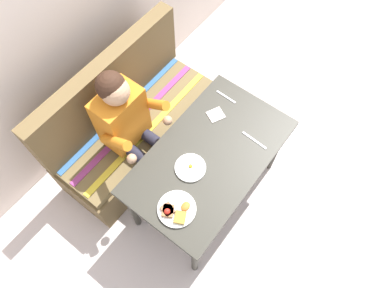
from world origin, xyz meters
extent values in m
plane|color=beige|center=(0.00, 0.00, 0.00)|extent=(8.00, 8.00, 0.00)
cube|color=beige|center=(0.00, 1.27, 1.30)|extent=(4.40, 0.10, 2.60)
cube|color=#323028|center=(0.00, 0.00, 0.71)|extent=(1.20, 0.70, 0.04)
cylinder|color=#323028|center=(-0.54, -0.29, 0.34)|extent=(0.05, 0.05, 0.69)
cylinder|color=#323028|center=(0.54, -0.29, 0.34)|extent=(0.05, 0.05, 0.69)
cylinder|color=#323028|center=(-0.54, 0.29, 0.34)|extent=(0.05, 0.05, 0.69)
cylinder|color=#323028|center=(0.54, 0.29, 0.34)|extent=(0.05, 0.05, 0.69)
cube|color=brown|center=(0.00, 0.72, 0.20)|extent=(1.44, 0.56, 0.40)
cube|color=brown|center=(0.00, 0.72, 0.43)|extent=(1.40, 0.52, 0.06)
cube|color=brown|center=(0.00, 0.94, 0.73)|extent=(1.44, 0.12, 0.54)
cube|color=yellow|center=(0.00, 0.58, 0.46)|extent=(1.38, 0.05, 0.01)
cube|color=#93387A|center=(0.00, 0.72, 0.46)|extent=(1.38, 0.05, 0.01)
cube|color=#336099|center=(0.00, 0.86, 0.46)|extent=(1.38, 0.05, 0.01)
cube|color=orange|center=(-0.15, 0.66, 0.76)|extent=(0.34, 0.22, 0.48)
sphere|color=tan|center=(-0.15, 0.64, 1.09)|extent=(0.19, 0.19, 0.19)
sphere|color=#331E14|center=(-0.15, 0.67, 1.12)|extent=(0.19, 0.19, 0.19)
cylinder|color=orange|center=(-0.34, 0.52, 0.83)|extent=(0.07, 0.29, 0.23)
cylinder|color=orange|center=(0.04, 0.52, 0.83)|extent=(0.07, 0.29, 0.23)
sphere|color=tan|center=(-0.34, 0.40, 0.73)|extent=(0.07, 0.07, 0.07)
sphere|color=tan|center=(0.04, 0.40, 0.73)|extent=(0.07, 0.07, 0.07)
cylinder|color=#232333|center=(-0.23, 0.49, 0.52)|extent=(0.09, 0.34, 0.09)
cylinder|color=#232333|center=(-0.23, 0.32, 0.26)|extent=(0.08, 0.08, 0.52)
cube|color=black|center=(-0.23, 0.26, 0.03)|extent=(0.09, 0.20, 0.05)
cylinder|color=#232333|center=(-0.06, 0.49, 0.52)|extent=(0.09, 0.34, 0.09)
cylinder|color=#232333|center=(-0.06, 0.32, 0.26)|extent=(0.08, 0.08, 0.52)
cube|color=black|center=(-0.06, 0.26, 0.03)|extent=(0.09, 0.20, 0.05)
cylinder|color=white|center=(-0.43, -0.06, 0.74)|extent=(0.24, 0.24, 0.02)
cube|color=olive|center=(-0.46, -0.11, 0.76)|extent=(0.10, 0.10, 0.02)
cube|color=#9B653A|center=(-0.48, -0.03, 0.76)|extent=(0.10, 0.10, 0.02)
cube|color=#945E3F|center=(-0.47, -0.02, 0.76)|extent=(0.09, 0.10, 0.02)
sphere|color=red|center=(-0.49, -0.03, 0.76)|extent=(0.04, 0.04, 0.04)
ellipsoid|color=#CC6623|center=(-0.39, -0.10, 0.76)|extent=(0.06, 0.05, 0.02)
cylinder|color=white|center=(-0.16, 0.04, 0.74)|extent=(0.21, 0.21, 0.01)
ellipsoid|color=white|center=(-0.16, 0.04, 0.75)|extent=(0.09, 0.08, 0.01)
sphere|color=yellow|center=(-0.15, 0.04, 0.76)|extent=(0.03, 0.03, 0.03)
cube|color=silver|center=(0.29, 0.15, 0.73)|extent=(0.14, 0.14, 0.01)
cube|color=silver|center=(0.46, 0.19, 0.73)|extent=(0.02, 0.17, 0.00)
cube|color=silver|center=(0.28, -0.18, 0.73)|extent=(0.03, 0.20, 0.00)
camera|label=1|loc=(-0.93, -0.56, 2.92)|focal=33.93mm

